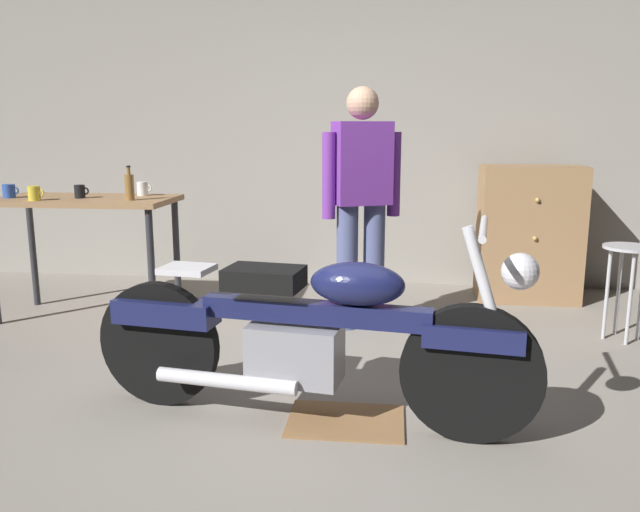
{
  "coord_description": "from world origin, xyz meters",
  "views": [
    {
      "loc": [
        0.44,
        -2.97,
        1.4
      ],
      "look_at": [
        0.01,
        0.7,
        0.65
      ],
      "focal_mm": 35.62,
      "sensor_mm": 36.0,
      "label": 1
    }
  ],
  "objects_px": {
    "person_standing": "(361,198)",
    "mug_white_ceramic": "(143,189)",
    "motorcycle": "(308,332)",
    "shop_stool": "(627,267)",
    "mug_black_matte": "(80,192)",
    "mug_yellow_tall": "(34,193)",
    "wooden_dresser": "(529,234)",
    "mug_blue_enamel": "(9,191)",
    "bottle": "(129,186)"
  },
  "relations": [
    {
      "from": "person_standing",
      "to": "mug_white_ceramic",
      "type": "xyz_separation_m",
      "value": [
        -1.64,
        0.18,
        0.03
      ]
    },
    {
      "from": "motorcycle",
      "to": "mug_white_ceramic",
      "type": "bearing_deg",
      "value": 139.24
    },
    {
      "from": "person_standing",
      "to": "shop_stool",
      "type": "height_order",
      "value": "person_standing"
    },
    {
      "from": "shop_stool",
      "to": "mug_black_matte",
      "type": "height_order",
      "value": "mug_black_matte"
    },
    {
      "from": "person_standing",
      "to": "mug_yellow_tall",
      "type": "height_order",
      "value": "person_standing"
    },
    {
      "from": "shop_stool",
      "to": "mug_white_ceramic",
      "type": "distance_m",
      "value": 3.44
    },
    {
      "from": "motorcycle",
      "to": "mug_yellow_tall",
      "type": "relative_size",
      "value": 18.87
    },
    {
      "from": "person_standing",
      "to": "shop_stool",
      "type": "distance_m",
      "value": 1.81
    },
    {
      "from": "wooden_dresser",
      "to": "mug_white_ceramic",
      "type": "xyz_separation_m",
      "value": [
        -2.97,
        -0.72,
        0.4
      ]
    },
    {
      "from": "mug_white_ceramic",
      "to": "motorcycle",
      "type": "bearing_deg",
      "value": -49.2
    },
    {
      "from": "mug_black_matte",
      "to": "mug_yellow_tall",
      "type": "xyz_separation_m",
      "value": [
        -0.24,
        -0.18,
        0.0
      ]
    },
    {
      "from": "mug_blue_enamel",
      "to": "bottle",
      "type": "xyz_separation_m",
      "value": [
        0.93,
        -0.05,
        0.05
      ]
    },
    {
      "from": "motorcycle",
      "to": "bottle",
      "type": "distance_m",
      "value": 2.08
    },
    {
      "from": "wooden_dresser",
      "to": "mug_blue_enamel",
      "type": "relative_size",
      "value": 9.13
    },
    {
      "from": "motorcycle",
      "to": "mug_white_ceramic",
      "type": "xyz_separation_m",
      "value": [
        -1.48,
        1.71,
        0.5
      ]
    },
    {
      "from": "motorcycle",
      "to": "person_standing",
      "type": "bearing_deg",
      "value": 92.23
    },
    {
      "from": "mug_black_matte",
      "to": "person_standing",
      "type": "bearing_deg",
      "value": 1.05
    },
    {
      "from": "motorcycle",
      "to": "person_standing",
      "type": "height_order",
      "value": "person_standing"
    },
    {
      "from": "shop_stool",
      "to": "mug_yellow_tall",
      "type": "bearing_deg",
      "value": -178.07
    },
    {
      "from": "mug_black_matte",
      "to": "mug_white_ceramic",
      "type": "xyz_separation_m",
      "value": [
        0.38,
        0.22,
        0.0
      ]
    },
    {
      "from": "mug_black_matte",
      "to": "mug_yellow_tall",
      "type": "relative_size",
      "value": 0.93
    },
    {
      "from": "mug_yellow_tall",
      "to": "mug_black_matte",
      "type": "bearing_deg",
      "value": 36.95
    },
    {
      "from": "bottle",
      "to": "mug_blue_enamel",
      "type": "bearing_deg",
      "value": 177.03
    },
    {
      "from": "shop_stool",
      "to": "mug_black_matte",
      "type": "bearing_deg",
      "value": 179.3
    },
    {
      "from": "motorcycle",
      "to": "wooden_dresser",
      "type": "bearing_deg",
      "value": 66.9
    },
    {
      "from": "mug_black_matte",
      "to": "mug_white_ceramic",
      "type": "height_order",
      "value": "mug_white_ceramic"
    },
    {
      "from": "bottle",
      "to": "person_standing",
      "type": "bearing_deg",
      "value": 4.5
    },
    {
      "from": "person_standing",
      "to": "mug_black_matte",
      "type": "bearing_deg",
      "value": -22.36
    },
    {
      "from": "mug_white_ceramic",
      "to": "wooden_dresser",
      "type": "bearing_deg",
      "value": 13.64
    },
    {
      "from": "bottle",
      "to": "mug_white_ceramic",
      "type": "bearing_deg",
      "value": 95.83
    },
    {
      "from": "mug_white_ceramic",
      "to": "mug_blue_enamel",
      "type": "xyz_separation_m",
      "value": [
        -0.9,
        -0.26,
        -0.0
      ]
    },
    {
      "from": "motorcycle",
      "to": "person_standing",
      "type": "xyz_separation_m",
      "value": [
        0.17,
        1.53,
        0.48
      ]
    },
    {
      "from": "mug_black_matte",
      "to": "mug_white_ceramic",
      "type": "bearing_deg",
      "value": 30.11
    },
    {
      "from": "wooden_dresser",
      "to": "mug_black_matte",
      "type": "bearing_deg",
      "value": -164.31
    },
    {
      "from": "person_standing",
      "to": "wooden_dresser",
      "type": "distance_m",
      "value": 1.65
    },
    {
      "from": "wooden_dresser",
      "to": "motorcycle",
      "type": "bearing_deg",
      "value": -121.53
    },
    {
      "from": "wooden_dresser",
      "to": "mug_yellow_tall",
      "type": "distance_m",
      "value": 3.78
    },
    {
      "from": "mug_white_ceramic",
      "to": "person_standing",
      "type": "bearing_deg",
      "value": -6.36
    },
    {
      "from": "motorcycle",
      "to": "wooden_dresser",
      "type": "distance_m",
      "value": 2.85
    },
    {
      "from": "mug_blue_enamel",
      "to": "bottle",
      "type": "height_order",
      "value": "bottle"
    },
    {
      "from": "mug_yellow_tall",
      "to": "bottle",
      "type": "bearing_deg",
      "value": 8.05
    },
    {
      "from": "bottle",
      "to": "mug_yellow_tall",
      "type": "bearing_deg",
      "value": -171.95
    },
    {
      "from": "shop_stool",
      "to": "mug_black_matte",
      "type": "distance_m",
      "value": 3.81
    },
    {
      "from": "mug_blue_enamel",
      "to": "mug_yellow_tall",
      "type": "bearing_deg",
      "value": -26.96
    },
    {
      "from": "wooden_dresser",
      "to": "mug_white_ceramic",
      "type": "distance_m",
      "value": 3.08
    },
    {
      "from": "person_standing",
      "to": "mug_black_matte",
      "type": "distance_m",
      "value": 2.02
    },
    {
      "from": "mug_blue_enamel",
      "to": "person_standing",
      "type": "bearing_deg",
      "value": 1.77
    },
    {
      "from": "person_standing",
      "to": "shop_stool",
      "type": "xyz_separation_m",
      "value": [
        1.76,
        -0.08,
        -0.43
      ]
    },
    {
      "from": "mug_white_ceramic",
      "to": "bottle",
      "type": "bearing_deg",
      "value": -84.17
    },
    {
      "from": "person_standing",
      "to": "wooden_dresser",
      "type": "relative_size",
      "value": 1.52
    }
  ]
}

